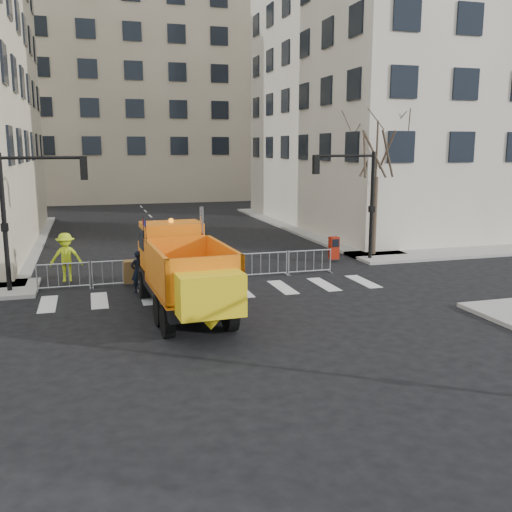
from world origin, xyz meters
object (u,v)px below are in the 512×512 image
object	(u,v)px
plow_truck	(183,270)
newspaper_box	(334,248)
worker	(66,257)
cop_b	(187,263)
cop_a	(138,272)
cop_c	(180,261)

from	to	relation	value
plow_truck	newspaper_box	xyz separation A→B (m)	(8.63, 7.00, -0.86)
worker	cop_b	bearing A→B (deg)	-12.95
newspaper_box	cop_b	bearing A→B (deg)	-157.83
cop_a	cop_c	size ratio (longest dim) A/B	0.82
cop_b	newspaper_box	size ratio (longest dim) A/B	1.72
cop_c	newspaper_box	distance (m)	8.59
cop_a	newspaper_box	size ratio (longest dim) A/B	1.51
plow_truck	cop_b	world-z (taller)	plow_truck
cop_c	worker	world-z (taller)	worker
plow_truck	newspaper_box	distance (m)	11.14
worker	plow_truck	bearing A→B (deg)	-50.90
cop_b	cop_c	xyz separation A→B (m)	(-0.32, 0.02, 0.06)
plow_truck	cop_c	world-z (taller)	plow_truck
cop_c	newspaper_box	bearing A→B (deg)	127.72
plow_truck	newspaper_box	world-z (taller)	plow_truck
newspaper_box	worker	bearing A→B (deg)	-171.62
worker	cop_c	bearing A→B (deg)	-13.88
worker	newspaper_box	bearing A→B (deg)	10.37
worker	newspaper_box	size ratio (longest dim) A/B	1.83
plow_truck	cop_a	distance (m)	3.81
cop_a	cop_b	xyz separation A→B (m)	(2.06, 0.65, 0.12)
cop_a	newspaper_box	xyz separation A→B (m)	(9.85, 3.47, -0.13)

